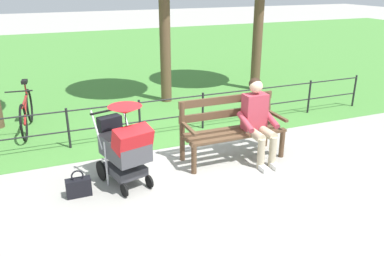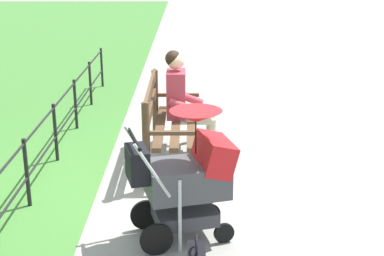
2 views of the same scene
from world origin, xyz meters
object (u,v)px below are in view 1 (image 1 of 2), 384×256
at_px(person_on_bench, 258,118).
at_px(bicycle, 26,112).
at_px(stroller, 125,145).
at_px(handbag, 79,187).
at_px(park_bench, 231,126).

xyz_separation_m(person_on_bench, bicycle, (3.30, -2.65, -0.31)).
bearing_deg(stroller, handbag, 6.09).
xyz_separation_m(park_bench, bicycle, (2.97, -2.42, -0.16)).
bearing_deg(stroller, park_bench, -171.55).
bearing_deg(park_bench, handbag, 7.81).
bearing_deg(park_bench, person_on_bench, 146.36).
bearing_deg(handbag, bicycle, -77.98).
bearing_deg(person_on_bench, park_bench, -33.64).
distance_m(park_bench, bicycle, 3.83).
relative_size(stroller, bicycle, 0.69).
xyz_separation_m(park_bench, person_on_bench, (-0.34, 0.22, 0.15)).
height_order(stroller, bicycle, stroller).
bearing_deg(stroller, person_on_bench, -179.07).
xyz_separation_m(park_bench, stroller, (1.73, 0.26, 0.07)).
bearing_deg(stroller, bicycle, -65.15).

